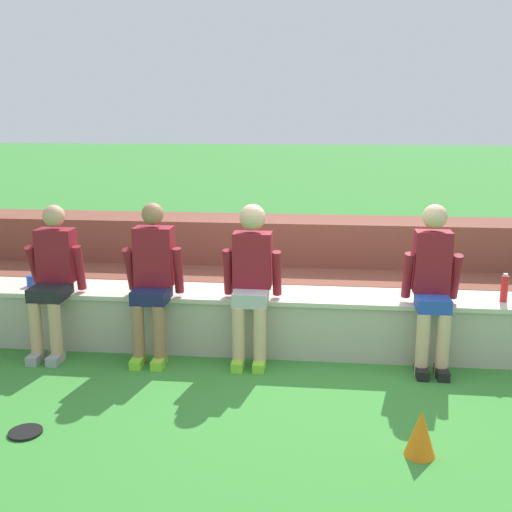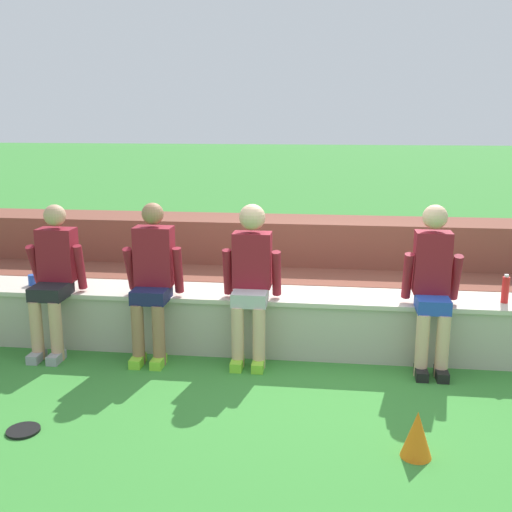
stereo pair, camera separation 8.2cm
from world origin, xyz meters
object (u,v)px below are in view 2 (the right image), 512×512
at_px(person_center, 152,277).
at_px(person_left_of_center, 54,275).
at_px(person_far_right, 432,283).
at_px(sports_cone, 417,434).
at_px(water_bottle_mid_left, 505,289).
at_px(plastic_cup_middle, 33,280).
at_px(person_right_of_center, 251,277).
at_px(frisbee, 23,430).

bearing_deg(person_center, person_left_of_center, 178.85).
bearing_deg(person_far_right, sports_cone, -100.81).
distance_m(water_bottle_mid_left, plastic_cup_middle, 4.35).
bearing_deg(person_right_of_center, person_left_of_center, -179.35).
xyz_separation_m(person_left_of_center, water_bottle_mid_left, (4.01, 0.23, -0.06)).
bearing_deg(sports_cone, person_left_of_center, 154.65).
bearing_deg(person_center, person_right_of_center, 2.55).
distance_m(person_left_of_center, frisbee, 1.68).
bearing_deg(frisbee, person_left_of_center, 105.36).
distance_m(person_far_right, water_bottle_mid_left, 0.69).
distance_m(frisbee, sports_cone, 2.67).
bearing_deg(water_bottle_mid_left, person_center, -175.32).
height_order(person_center, sports_cone, person_center).
bearing_deg(person_right_of_center, frisbee, -133.33).
distance_m(person_left_of_center, person_far_right, 3.35).
xyz_separation_m(person_far_right, water_bottle_mid_left, (0.66, 0.21, -0.09)).
height_order(water_bottle_mid_left, plastic_cup_middle, water_bottle_mid_left).
bearing_deg(person_right_of_center, person_far_right, 0.07).
relative_size(plastic_cup_middle, frisbee, 0.44).
relative_size(person_center, frisbee, 6.07).
relative_size(person_center, water_bottle_mid_left, 5.50).
bearing_deg(plastic_cup_middle, person_right_of_center, -6.42).
height_order(person_right_of_center, frisbee, person_right_of_center).
bearing_deg(person_center, person_far_right, 0.97).
distance_m(person_center, frisbee, 1.71).
bearing_deg(sports_cone, plastic_cup_middle, 153.31).
bearing_deg(plastic_cup_middle, sports_cone, -26.69).
bearing_deg(water_bottle_mid_left, person_far_right, -162.16).
distance_m(person_center, sports_cone, 2.64).
bearing_deg(frisbee, plastic_cup_middle, 113.40).
bearing_deg(person_left_of_center, person_center, -1.15).
relative_size(person_left_of_center, water_bottle_mid_left, 5.35).
relative_size(person_left_of_center, person_right_of_center, 0.97).
xyz_separation_m(person_left_of_center, sports_cone, (3.07, -1.45, -0.57)).
distance_m(person_left_of_center, person_right_of_center, 1.81).
bearing_deg(person_right_of_center, water_bottle_mid_left, 5.52).
relative_size(plastic_cup_middle, sports_cone, 0.32).
bearing_deg(water_bottle_mid_left, sports_cone, -119.05).
relative_size(person_center, person_right_of_center, 1.00).
relative_size(person_right_of_center, frisbee, 6.06).
height_order(person_left_of_center, sports_cone, person_left_of_center).
bearing_deg(person_far_right, water_bottle_mid_left, 17.84).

